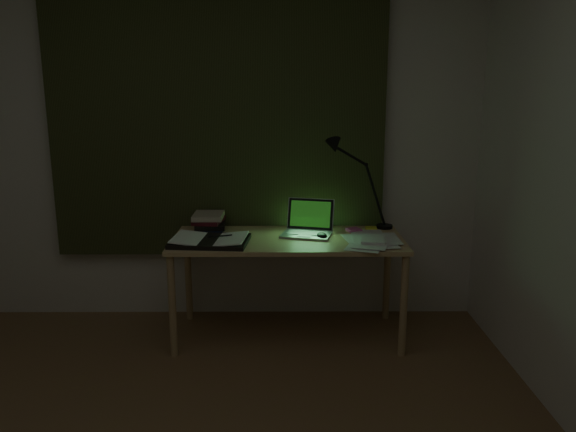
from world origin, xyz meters
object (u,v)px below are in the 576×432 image
at_px(desk, 288,288).
at_px(loose_papers, 364,239).
at_px(book_stack, 209,222).
at_px(desk_lamp, 386,185).
at_px(open_textbook, 210,240).
at_px(laptop, 306,219).

xyz_separation_m(desk, loose_papers, (0.47, -0.07, 0.34)).
distance_m(desk, loose_papers, 0.58).
height_order(book_stack, desk_lamp, desk_lamp).
bearing_deg(open_textbook, desk_lamp, 23.08).
bearing_deg(desk_lamp, book_stack, -165.52).
xyz_separation_m(book_stack, loose_papers, (0.98, -0.24, -0.05)).
xyz_separation_m(laptop, open_textbook, (-0.58, -0.17, -0.09)).
bearing_deg(open_textbook, desk, 18.99).
bearing_deg(open_textbook, loose_papers, 7.61).
xyz_separation_m(open_textbook, desk_lamp, (1.11, 0.37, 0.27)).
relative_size(desk, open_textbook, 3.15).
distance_m(open_textbook, book_stack, 0.30).
bearing_deg(desk_lamp, desk, -148.12).
distance_m(laptop, open_textbook, 0.62).
bearing_deg(laptop, open_textbook, -150.12).
height_order(laptop, desk_lamp, desk_lamp).
bearing_deg(desk_lamp, open_textbook, -150.98).
distance_m(laptop, loose_papers, 0.38).
distance_m(laptop, desk_lamp, 0.59).
height_order(desk, laptop, laptop).
height_order(laptop, loose_papers, laptop).
height_order(loose_papers, desk_lamp, desk_lamp).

